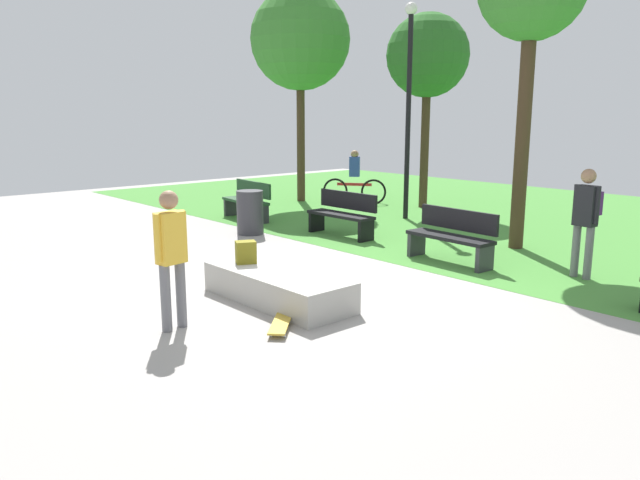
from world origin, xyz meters
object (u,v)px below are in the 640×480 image
Objects in this scene: concrete_ledge at (278,287)px; tree_leaning_ash at (300,40)px; skateboard_by_ledge at (281,323)px; park_bench_by_oak at (248,200)px; cyclist_on_bicycle at (354,181)px; backpack_on_ledge at (246,252)px; tree_broad_elm at (428,57)px; park_bench_far_right at (452,235)px; skater_performing_trick at (171,250)px; lamp_post at (409,93)px; pedestrian_with_backpack at (586,213)px; trash_bin at (250,212)px; park_bench_near_path at (343,213)px.

tree_leaning_ash is at bearing 138.11° from concrete_ledge.
skateboard_by_ledge is 7.78m from park_bench_by_oak.
cyclist_on_bicycle is at bearing 128.88° from concrete_ledge.
backpack_on_ledge is 9.10m from cyclist_on_bicycle.
tree_broad_elm is at bearing 23.83° from cyclist_on_bicycle.
park_bench_far_right is 7.21m from tree_broad_elm.
lamp_post reaches higher than skater_performing_trick.
cyclist_on_bicycle is (-8.12, 3.10, -0.38)m from pedestrian_with_backpack.
lamp_post reaches higher than pedestrian_with_backpack.
concrete_ledge is at bearing -51.12° from cyclist_on_bicycle.
skater_performing_trick is (0.05, -1.58, 0.76)m from concrete_ledge.
tree_broad_elm is 1.01× the size of lamp_post.
concrete_ledge is 1.75m from skater_performing_trick.
tree_leaning_ash is (-7.26, 6.51, 4.27)m from concrete_ledge.
lamp_post is at bearing 140.49° from park_bench_far_right.
tree_leaning_ash is (-7.30, 8.09, 3.52)m from skater_performing_trick.
concrete_ledge is 4.86m from trash_bin.
park_bench_near_path is at bearing -78.41° from lamp_post.
skater_performing_trick is at bearing -109.89° from pedestrian_with_backpack.
park_bench_by_oak is 0.97× the size of pedestrian_with_backpack.
lamp_post is at bearing 120.22° from skateboard_by_ledge.
tree_broad_elm is at bearing 28.27° from tree_leaning_ash.
lamp_post is at bearing -132.90° from backpack_on_ledge.
skater_performing_trick reaches higher than trash_bin.
cyclist_on_bicycle reaches higher than backpack_on_ledge.
park_bench_far_right is (0.90, 3.62, -0.09)m from backpack_on_ledge.
cyclist_on_bicycle is at bearing 159.10° from pedestrian_with_backpack.
trash_bin reaches higher than park_bench_far_right.
pedestrian_with_backpack is at bearing -13.29° from tree_leaning_ash.
trash_bin is at bearing -33.84° from park_bench_by_oak.
lamp_post is (2.43, 2.92, 2.48)m from park_bench_by_oak.
cyclist_on_bicycle is (-6.17, 3.80, 0.15)m from park_bench_far_right.
park_bench_by_oak is 5.23m from tree_leaning_ash.
skateboard_by_ledge is 5.74m from park_bench_near_path.
lamp_post is at bearing 76.94° from trash_bin.
skater_performing_trick is 1.80× the size of trash_bin.
concrete_ledge is 1.43× the size of park_bench_near_path.
lamp_post is (-3.47, 2.86, 2.48)m from park_bench_far_right.
concrete_ledge is 0.78m from backpack_on_ledge.
cyclist_on_bicycle is at bearing 130.42° from skateboard_by_ledge.
backpack_on_ledge is 0.20× the size of park_bench_far_right.
lamp_post reaches higher than cyclist_on_bicycle.
tree_broad_elm is 3.32× the size of cyclist_on_bicycle.
park_bench_near_path is 1.96m from trash_bin.
trash_bin is at bearing -52.29° from tree_leaning_ash.
cyclist_on_bicycle is (-3.25, 3.56, 0.15)m from park_bench_near_path.
skateboard_by_ledge is at bearing -32.39° from park_bench_by_oak.
concrete_ledge is 6.69m from park_bench_by_oak.
tree_leaning_ash is at bearing 149.43° from park_bench_near_path.
skater_performing_trick is 1.02× the size of park_bench_far_right.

